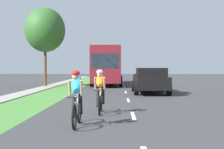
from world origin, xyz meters
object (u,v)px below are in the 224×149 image
Objects in this scene: cyclist_trailing at (100,91)px; pickup_black at (150,80)px; bus_maroon at (108,64)px; street_tree_near at (45,30)px; cyclist_lead at (77,98)px.

cyclist_trailing is 9.28m from pickup_black.
pickup_black is 0.44× the size of bus_maroon.
street_tree_near reaches higher than pickup_black.
cyclist_lead and cyclist_trailing have the same top height.
cyclist_trailing is 0.15× the size of bus_maroon.
cyclist_lead is 0.34× the size of pickup_black.
street_tree_near is (-8.45, 7.05, 4.11)m from pickup_black.
cyclist_trailing is (0.52, 2.52, 0.00)m from cyclist_lead.
bus_maroon reaches higher than cyclist_lead.
bus_maroon is (-3.09, 10.41, 1.15)m from pickup_black.
cyclist_lead is 0.25× the size of street_tree_near.
cyclist_trailing is at bearing -88.90° from bus_maroon.
bus_maroon is at bearing 89.62° from cyclist_lead.
bus_maroon is (0.15, 21.80, 1.17)m from cyclist_lead.
bus_maroon reaches higher than cyclist_trailing.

